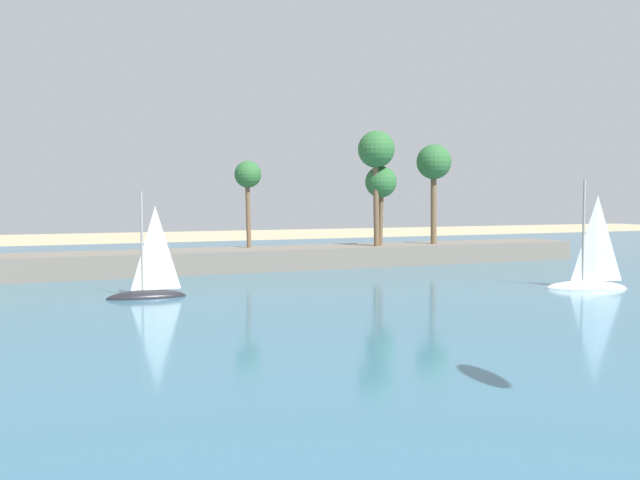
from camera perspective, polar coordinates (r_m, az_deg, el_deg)
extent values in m
cube|color=#386B84|center=(52.72, -17.57, -3.27)|extent=(220.00, 88.48, 0.06)
cube|color=slate|center=(56.83, -18.06, -1.93)|extent=(89.49, 6.00, 1.80)
cylinder|color=brown|center=(66.56, 9.11, 2.97)|extent=(0.60, 0.77, 7.58)
sphere|color=#2D6633|center=(66.65, 9.14, 6.22)|extent=(3.22, 3.22, 3.22)
cylinder|color=brown|center=(63.11, 4.90, 2.11)|extent=(0.51, 0.78, 5.67)
sphere|color=#2D6633|center=(63.11, 4.91, 4.68)|extent=(2.79, 2.79, 2.79)
cylinder|color=brown|center=(62.23, 4.52, 3.39)|extent=(0.76, 0.68, 8.49)
sphere|color=#2D6633|center=(62.38, 4.54, 7.28)|extent=(3.22, 3.22, 3.22)
cylinder|color=brown|center=(60.68, -5.80, 2.33)|extent=(0.50, 0.45, 6.24)
sphere|color=#2D6633|center=(60.71, -5.81, 5.27)|extent=(2.29, 2.29, 2.29)
ellipsoid|color=black|center=(43.52, -13.75, -4.53)|extent=(4.73, 1.56, 0.94)
cylinder|color=gray|center=(43.17, -14.12, -0.07)|extent=(0.14, 0.14, 5.86)
pyramid|color=white|center=(43.31, -13.06, -0.63)|extent=(2.11, 0.21, 4.98)
ellipsoid|color=white|center=(49.76, 20.61, -3.68)|extent=(5.44, 3.62, 1.05)
cylinder|color=gray|center=(49.37, 20.41, 0.71)|extent=(0.16, 0.16, 6.57)
pyramid|color=silver|center=(49.70, 21.37, 0.14)|extent=(2.22, 1.13, 5.58)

